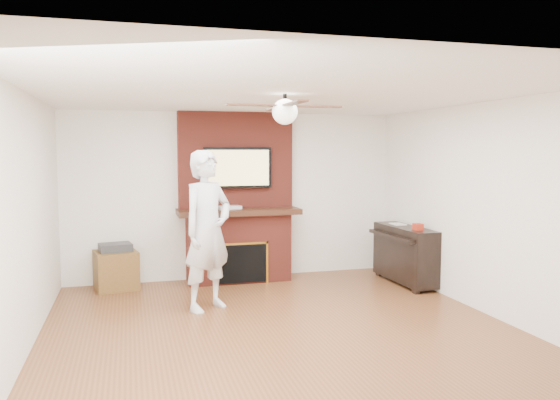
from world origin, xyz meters
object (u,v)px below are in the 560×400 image
object	(u,v)px
person	(208,231)
side_table	(116,268)
fireplace	(237,214)
piano	(405,253)

from	to	relation	value
person	side_table	bearing A→B (deg)	95.16
fireplace	side_table	xyz separation A→B (m)	(-1.75, -0.07, -0.70)
fireplace	side_table	size ratio (longest dim) A/B	3.85
side_table	piano	xyz separation A→B (m)	(4.04, -0.81, 0.15)
side_table	piano	world-z (taller)	piano
fireplace	person	xyz separation A→B (m)	(-0.64, -1.41, -0.03)
fireplace	piano	bearing A→B (deg)	-20.89
fireplace	person	distance (m)	1.55
piano	person	bearing A→B (deg)	-171.84
person	piano	xyz separation A→B (m)	(2.94, 0.53, -0.52)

